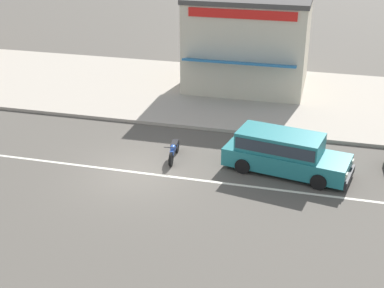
% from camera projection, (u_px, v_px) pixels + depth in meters
% --- Properties ---
extents(ground_plane, '(160.00, 160.00, 0.00)m').
position_uv_depth(ground_plane, '(138.00, 173.00, 20.65)').
color(ground_plane, '#544F47').
extents(lane_centre_stripe, '(50.40, 0.14, 0.01)m').
position_uv_depth(lane_centre_stripe, '(138.00, 173.00, 20.65)').
color(lane_centre_stripe, silver).
rests_on(lane_centre_stripe, ground).
extents(kerb_strip, '(68.00, 10.00, 0.15)m').
position_uv_depth(kerb_strip, '(198.00, 91.00, 29.12)').
color(kerb_strip, '#ADA393').
rests_on(kerb_strip, ground).
extents(minivan_teal_0, '(5.06, 2.56, 1.56)m').
position_uv_depth(minivan_teal_0, '(284.00, 151.00, 20.43)').
color(minivan_teal_0, teal).
rests_on(minivan_teal_0, ground).
extents(motorcycle_1, '(0.56, 1.83, 0.80)m').
position_uv_depth(motorcycle_1, '(174.00, 150.00, 21.55)').
color(motorcycle_1, black).
rests_on(motorcycle_1, ground).
extents(shopfront_corner_warung, '(6.42, 5.95, 4.93)m').
position_uv_depth(shopfront_corner_warung, '(248.00, 41.00, 28.92)').
color(shopfront_corner_warung, beige).
rests_on(shopfront_corner_warung, kerb_strip).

